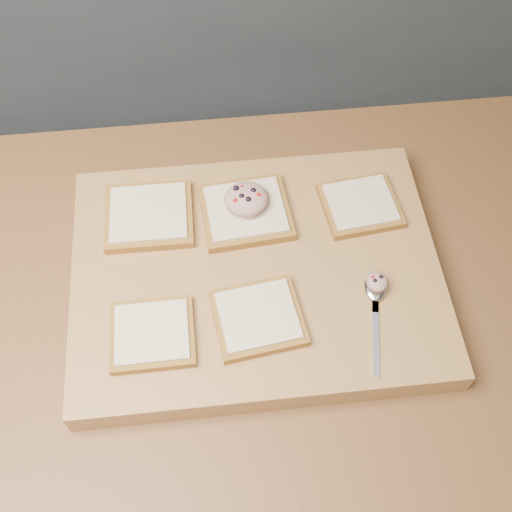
{
  "coord_description": "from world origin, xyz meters",
  "views": [
    {
      "loc": [
        0.12,
        -0.41,
        1.71
      ],
      "look_at": [
        0.17,
        0.07,
        0.97
      ],
      "focal_mm": 45.0,
      "sensor_mm": 36.0,
      "label": 1
    }
  ],
  "objects_px": {
    "cutting_board": "(256,274)",
    "bread_far_center": "(246,212)",
    "tuna_salad_dollop": "(246,199)",
    "spoon": "(375,294)"
  },
  "relations": [
    {
      "from": "tuna_salad_dollop",
      "to": "spoon",
      "type": "distance_m",
      "value": 0.23
    },
    {
      "from": "tuna_salad_dollop",
      "to": "spoon",
      "type": "bearing_deg",
      "value": -44.77
    },
    {
      "from": "spoon",
      "to": "bread_far_center",
      "type": "bearing_deg",
      "value": 136.46
    },
    {
      "from": "tuna_salad_dollop",
      "to": "spoon",
      "type": "xyz_separation_m",
      "value": [
        0.16,
        -0.16,
        -0.03
      ]
    },
    {
      "from": "bread_far_center",
      "to": "spoon",
      "type": "xyz_separation_m",
      "value": [
        0.16,
        -0.15,
        -0.0
      ]
    },
    {
      "from": "cutting_board",
      "to": "spoon",
      "type": "xyz_separation_m",
      "value": [
        0.16,
        -0.06,
        0.03
      ]
    },
    {
      "from": "cutting_board",
      "to": "bread_far_center",
      "type": "relative_size",
      "value": 3.78
    },
    {
      "from": "cutting_board",
      "to": "spoon",
      "type": "height_order",
      "value": "spoon"
    },
    {
      "from": "tuna_salad_dollop",
      "to": "spoon",
      "type": "height_order",
      "value": "tuna_salad_dollop"
    },
    {
      "from": "cutting_board",
      "to": "bread_far_center",
      "type": "distance_m",
      "value": 0.09
    }
  ]
}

